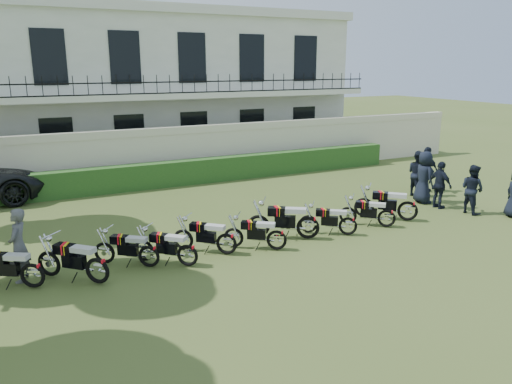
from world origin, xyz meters
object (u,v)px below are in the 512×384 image
motorcycle_5 (277,235)px  motorcycle_6 (308,222)px  motorcycle_3 (187,250)px  inspector (19,245)px  officer_1 (472,189)px  officer_4 (418,173)px  officer_3 (424,177)px  officer_5 (426,169)px  motorcycle_0 (32,270)px  officer_2 (440,185)px  motorcycle_2 (149,251)px  motorcycle_4 (227,239)px  motorcycle_1 (97,264)px  motorcycle_7 (348,222)px  motorcycle_8 (387,214)px  motorcycle_9 (408,206)px

motorcycle_5 → motorcycle_6: motorcycle_6 is taller
motorcycle_3 → inspector: 3.81m
officer_1 → officer_4: (0.03, 2.51, 0.04)m
motorcycle_6 → motorcycle_3: bearing=128.2°
officer_3 → officer_5: (1.28, 1.17, -0.06)m
motorcycle_0 → officer_2: officer_2 is taller
motorcycle_2 → officer_4: 11.07m
motorcycle_5 → motorcycle_4: bearing=113.4°
motorcycle_1 → motorcycle_6: motorcycle_6 is taller
motorcycle_0 → motorcycle_7: bearing=-60.7°
motorcycle_4 → officer_5: 9.98m
officer_5 → officer_2: bearing=138.9°
officer_1 → officer_5: officer_5 is taller
motorcycle_7 → officer_2: 4.65m
motorcycle_6 → officer_3: officer_3 is taller
motorcycle_0 → motorcycle_5: size_ratio=1.11×
motorcycle_3 → motorcycle_6: bearing=-41.7°
motorcycle_1 → officer_1: size_ratio=0.87×
motorcycle_2 → motorcycle_4: 2.02m
motorcycle_8 → motorcycle_9: (1.01, 0.19, 0.07)m
motorcycle_1 → motorcycle_8: (8.54, 0.24, -0.06)m
motorcycle_6 → officer_1: (6.25, -0.21, 0.30)m
motorcycle_9 → motorcycle_1: bearing=136.3°
motorcycle_3 → motorcycle_4: size_ratio=0.97×
motorcycle_5 → motorcycle_8: 3.92m
motorcycle_4 → motorcycle_1: bearing=138.3°
motorcycle_3 → officer_1: 9.95m
officer_4 → motorcycle_5: bearing=111.6°
motorcycle_9 → inspector: size_ratio=0.88×
motorcycle_2 → motorcycle_9: (8.27, 0.01, 0.07)m
motorcycle_5 → motorcycle_6: 1.26m
motorcycle_2 → motorcycle_6: bearing=-52.0°
motorcycle_7 → motorcycle_4: bearing=124.5°
motorcycle_4 → officer_2: (8.27, 0.75, 0.37)m
motorcycle_3 → officer_2: 9.50m
motorcycle_0 → officer_5: 14.46m
motorcycle_9 → motorcycle_3: bearing=136.7°
motorcycle_8 → officer_1: officer_1 is taller
motorcycle_3 → officer_4: size_ratio=0.77×
motorcycle_5 → officer_2: (6.95, 1.05, 0.39)m
motorcycle_3 → motorcycle_7: motorcycle_3 is taller
motorcycle_4 → motorcycle_7: 3.74m
motorcycle_8 → officer_5: bearing=-14.4°
motorcycle_6 → motorcycle_7: 1.24m
motorcycle_1 → inspector: 1.86m
inspector → officer_1: 13.63m
inspector → officer_2: 13.10m
officer_1 → motorcycle_6: bearing=86.9°
motorcycle_1 → officer_5: size_ratio=0.82×
motorcycle_2 → inspector: inspector is taller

